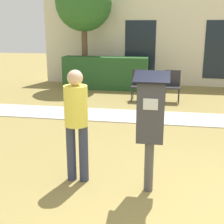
% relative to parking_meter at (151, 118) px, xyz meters
% --- Properties ---
extents(ground_plane, '(40.00, 40.00, 0.00)m').
position_rel_parking_meter_xyz_m(ground_plane, '(0.58, -0.53, -1.02)').
color(ground_plane, olive).
extents(sidewalk, '(12.00, 1.10, 0.02)m').
position_rel_parking_meter_xyz_m(sidewalk, '(0.58, 3.43, -1.01)').
color(sidewalk, '#B7B2A8').
rests_on(sidewalk, ground).
extents(building_facade, '(10.00, 0.26, 3.20)m').
position_rel_parking_meter_xyz_m(building_facade, '(0.58, 7.82, 0.58)').
color(building_facade, beige).
rests_on(building_facade, ground).
extents(parking_meter, '(0.44, 0.31, 1.59)m').
position_rel_parking_meter_xyz_m(parking_meter, '(0.00, 0.00, 0.00)').
color(parking_meter, '#4C4C4C').
rests_on(parking_meter, ground).
extents(person_standing, '(0.32, 0.32, 1.58)m').
position_rel_parking_meter_xyz_m(person_standing, '(-1.00, 0.12, -0.09)').
color(person_standing, '#333851').
rests_on(person_standing, ground).
extents(outdoor_chair_left, '(0.44, 0.44, 0.90)m').
position_rel_parking_meter_xyz_m(outdoor_chair_left, '(-0.60, 5.15, -0.49)').
color(outdoor_chair_left, '#262628').
rests_on(outdoor_chair_left, ground).
extents(outdoor_chair_middle, '(0.44, 0.44, 0.90)m').
position_rel_parking_meter_xyz_m(outdoor_chair_middle, '(0.35, 5.14, -0.49)').
color(outdoor_chair_middle, '#262628').
rests_on(outdoor_chair_middle, ground).
extents(hedge_row, '(2.89, 0.60, 1.10)m').
position_rel_parking_meter_xyz_m(hedge_row, '(-1.90, 6.65, -0.47)').
color(hedge_row, '#285628').
rests_on(hedge_row, ground).
extents(tree, '(1.90, 1.90, 3.82)m').
position_rel_parking_meter_xyz_m(tree, '(-2.67, 6.89, 1.83)').
color(tree, brown).
rests_on(tree, ground).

